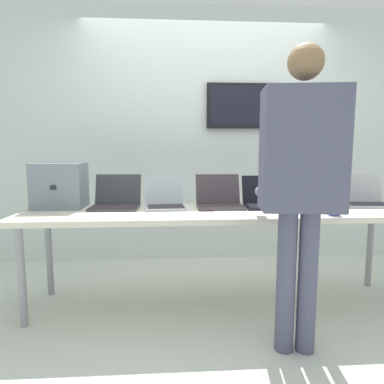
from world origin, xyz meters
The scene contains 13 objects.
ground centered at (0.00, 0.00, -0.02)m, with size 8.00×8.00×0.04m, color silver.
back_wall centered at (0.01, 1.13, 1.33)m, with size 8.00×0.11×2.66m.
workbench centered at (0.00, 0.00, 0.69)m, with size 2.92×0.70×0.74m.
equipment_box centered at (-1.22, 0.18, 0.91)m, with size 0.37×0.30×0.35m.
laptop_station_0 centered at (-0.79, 0.15, 0.80)m, with size 0.38×0.34×0.25m.
laptop_station_1 centered at (-0.41, 0.13, 0.80)m, with size 0.33×0.35×0.24m.
laptop_station_2 centered at (0.02, 0.13, 0.80)m, with size 0.36×0.33×0.25m.
laptop_station_3 centered at (0.39, 0.12, 0.80)m, with size 0.35×0.32×0.24m.
laptop_station_4 centered at (0.81, 0.12, 0.79)m, with size 0.33×0.35×0.23m.
laptop_station_5 centered at (1.21, 0.14, 0.80)m, with size 0.38×0.32×0.25m.
person centered at (0.37, -0.62, 1.07)m, with size 0.49×0.63×1.75m.
coffee_mug centered at (0.76, -0.25, 0.79)m, with size 0.08×0.08×0.09m.
paper_sheet centered at (0.08, -0.17, 0.74)m, with size 0.26×0.33×0.00m.
Camera 1 is at (-0.36, -2.42, 1.18)m, focal length 30.79 mm.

